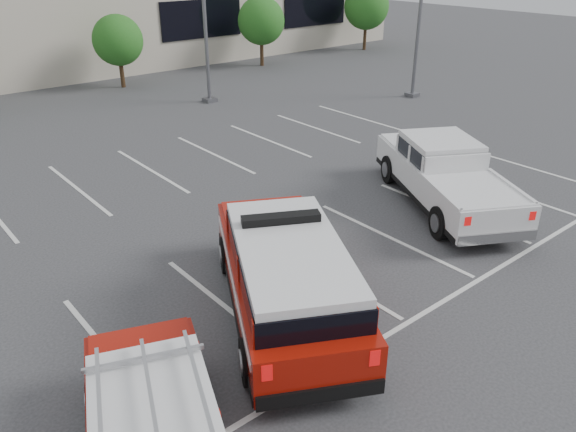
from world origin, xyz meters
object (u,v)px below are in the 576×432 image
at_px(tree_right, 262,22).
at_px(white_pickup, 444,180).
at_px(tree_far_right, 367,8).
at_px(fire_chief_suv, 286,280).
at_px(tree_mid_right, 119,42).

height_order(tree_right, white_pickup, tree_right).
xyz_separation_m(tree_far_right, fire_chief_suv, (-26.94, -23.00, -2.14)).
bearing_deg(white_pickup, tree_right, 96.00).
relative_size(fire_chief_suv, white_pickup, 0.98).
height_order(tree_right, tree_far_right, tree_far_right).
height_order(tree_mid_right, white_pickup, tree_mid_right).
bearing_deg(fire_chief_suv, tree_right, 81.88).
distance_m(tree_mid_right, tree_right, 10.00).
bearing_deg(tree_mid_right, fire_chief_suv, -106.80).
bearing_deg(fire_chief_suv, tree_mid_right, 101.46).
bearing_deg(tree_right, white_pickup, -113.54).
height_order(tree_mid_right, fire_chief_suv, tree_mid_right).
xyz_separation_m(tree_right, tree_far_right, (10.00, 0.00, 0.27)).
bearing_deg(white_pickup, fire_chief_suv, -139.73).
height_order(tree_mid_right, tree_far_right, tree_far_right).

